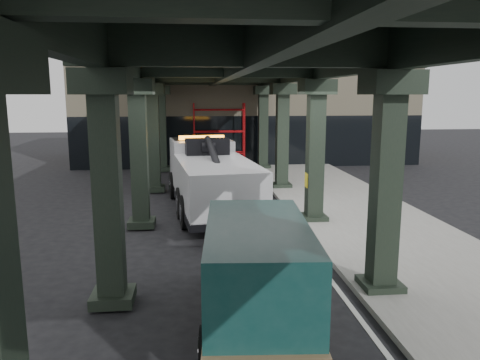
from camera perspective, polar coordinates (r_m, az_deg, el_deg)
ground at (r=14.55m, az=0.88°, el=-7.64°), size 90.00×90.00×0.00m
sidewalk at (r=17.46m, az=14.97°, el=-4.67°), size 5.00×40.00×0.15m
lane_stripe at (r=16.70m, az=5.90°, el=-5.29°), size 0.12×38.00×0.01m
viaduct at (r=15.81m, az=-1.42°, el=13.86°), size 7.40×32.00×6.40m
building at (r=33.93m, az=0.29°, el=9.53°), size 22.00×10.00×8.00m
scaffolding at (r=28.53m, az=-2.57°, el=5.56°), size 3.08×0.88×4.00m
tow_truck at (r=18.25m, az=-3.81°, el=0.67°), size 3.48×9.16×2.93m
towed_van at (r=9.38m, az=2.00°, el=-10.66°), size 2.41×5.34×2.11m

